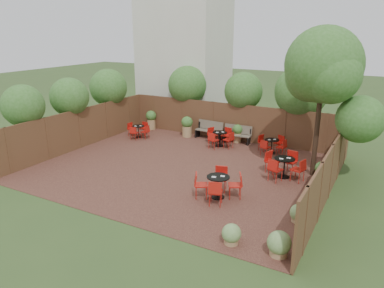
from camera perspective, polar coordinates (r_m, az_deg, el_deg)
The scene contains 13 objects.
ground at distance 16.05m, azimuth -1.40°, elevation -3.79°, with size 80.00×80.00×0.00m, color #354F23.
courtyard_paving at distance 16.05m, azimuth -1.40°, elevation -3.76°, with size 12.00×10.00×0.02m, color #381D17.
fence_back at distance 20.03m, azimuth 5.80°, elevation 3.45°, with size 12.00×0.08×2.00m, color #532F1F.
fence_left at distance 19.33m, azimuth -17.00°, elevation 2.25°, with size 0.08×10.00×2.00m, color #532F1F.
fence_right at distance 13.87m, azimuth 20.59°, elevation -4.03°, with size 0.08×10.00×2.00m, color #532F1F.
neighbour_building at distance 24.21m, azimuth -1.15°, elevation 13.15°, with size 5.00×4.00×8.00m, color beige.
overhang_foliage at distance 18.94m, azimuth 1.12°, elevation 7.85°, with size 15.15×10.55×2.64m.
courtyard_tree at distance 15.13m, azimuth 19.59°, elevation 10.80°, with size 2.99×2.93×5.95m.
park_bench_left at distance 20.22m, azimuth 2.74°, elevation 2.24°, with size 1.60×0.65×0.96m.
park_bench_right at distance 19.59m, azimuth 7.02°, elevation 1.58°, with size 1.53×0.54×0.93m.
bistro_tables at distance 16.49m, azimuth 5.83°, elevation -1.58°, with size 10.18×7.31×0.94m.
planters at distance 19.64m, azimuth 1.50°, elevation 2.05°, with size 11.07×4.26×1.15m.
low_shrubs at distance 10.88m, azimuth 12.15°, elevation -13.26°, with size 1.92×2.69×0.70m.
Camera 1 is at (7.56, -12.92, 5.81)m, focal length 34.46 mm.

